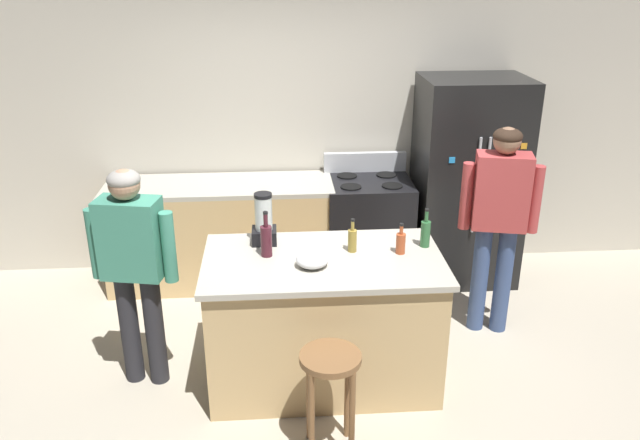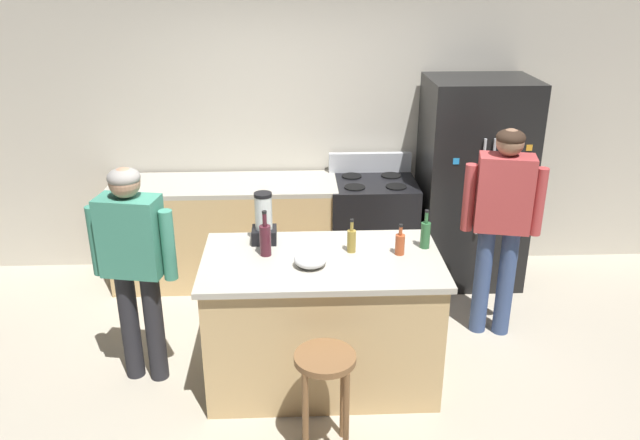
% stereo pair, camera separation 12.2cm
% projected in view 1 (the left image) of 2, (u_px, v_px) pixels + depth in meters
% --- Properties ---
extents(ground_plane, '(14.00, 14.00, 0.00)m').
position_uv_depth(ground_plane, '(323.00, 377.00, 4.55)').
color(ground_plane, '#B2A893').
extents(back_wall, '(8.00, 0.10, 2.70)m').
position_uv_depth(back_wall, '(307.00, 126.00, 5.83)').
color(back_wall, beige).
rests_on(back_wall, ground_plane).
extents(kitchen_island, '(1.59, 0.90, 0.95)m').
position_uv_depth(kitchen_island, '(323.00, 320.00, 4.37)').
color(kitchen_island, tan).
rests_on(kitchen_island, ground_plane).
extents(back_counter_run, '(2.00, 0.64, 0.95)m').
position_uv_depth(back_counter_run, '(222.00, 233.00, 5.74)').
color(back_counter_run, tan).
rests_on(back_counter_run, ground_plane).
extents(refrigerator, '(0.90, 0.73, 1.85)m').
position_uv_depth(refrigerator, '(467.00, 182.00, 5.67)').
color(refrigerator, black).
rests_on(refrigerator, ground_plane).
extents(stove_range, '(0.76, 0.65, 1.13)m').
position_uv_depth(stove_range, '(367.00, 229.00, 5.80)').
color(stove_range, black).
rests_on(stove_range, ground_plane).
extents(person_by_island_left, '(0.60, 0.29, 1.57)m').
position_uv_depth(person_by_island_left, '(133.00, 259.00, 4.17)').
color(person_by_island_left, '#26262B').
rests_on(person_by_island_left, ground_plane).
extents(person_by_sink_right, '(0.60, 0.30, 1.67)m').
position_uv_depth(person_by_sink_right, '(499.00, 212.00, 4.77)').
color(person_by_sink_right, '#384C7A').
rests_on(person_by_sink_right, ground_plane).
extents(bar_stool, '(0.36, 0.36, 0.69)m').
position_uv_depth(bar_stool, '(330.00, 377.00, 3.68)').
color(bar_stool, brown).
rests_on(bar_stool, ground_plane).
extents(blender_appliance, '(0.17, 0.17, 0.36)m').
position_uv_depth(blender_appliance, '(264.00, 222.00, 4.37)').
color(blender_appliance, black).
rests_on(blender_appliance, kitchen_island).
extents(bottle_vinegar, '(0.06, 0.06, 0.24)m').
position_uv_depth(bottle_vinegar, '(352.00, 240.00, 4.26)').
color(bottle_vinegar, olive).
rests_on(bottle_vinegar, kitchen_island).
extents(bottle_olive_oil, '(0.07, 0.07, 0.28)m').
position_uv_depth(bottle_olive_oil, '(425.00, 233.00, 4.33)').
color(bottle_olive_oil, '#2D6638').
rests_on(bottle_olive_oil, kitchen_island).
extents(bottle_wine, '(0.08, 0.08, 0.32)m').
position_uv_depth(bottle_wine, '(266.00, 240.00, 4.18)').
color(bottle_wine, '#471923').
rests_on(bottle_wine, kitchen_island).
extents(bottle_cooking_sauce, '(0.06, 0.06, 0.22)m').
position_uv_depth(bottle_cooking_sauce, '(401.00, 242.00, 4.23)').
color(bottle_cooking_sauce, '#B24C26').
rests_on(bottle_cooking_sauce, kitchen_island).
extents(mixing_bowl, '(0.21, 0.21, 0.10)m').
position_uv_depth(mixing_bowl, '(312.00, 259.00, 4.06)').
color(mixing_bowl, white).
rests_on(mixing_bowl, kitchen_island).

